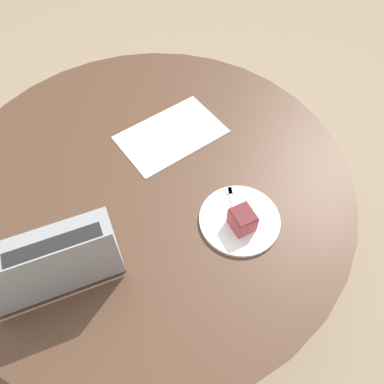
# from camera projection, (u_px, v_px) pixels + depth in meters

# --- Properties ---
(ground_plane) EXTENTS (12.00, 12.00, 0.00)m
(ground_plane) POSITION_uv_depth(u_px,v_px,m) (163.00, 268.00, 1.83)
(ground_plane) COLOR gray
(dining_table) EXTENTS (1.34, 1.34, 0.74)m
(dining_table) POSITION_uv_depth(u_px,v_px,m) (151.00, 198.00, 1.32)
(dining_table) COLOR #4C3323
(dining_table) RESTS_ON ground_plane
(paper_document) EXTENTS (0.40, 0.29, 0.00)m
(paper_document) POSITION_uv_depth(u_px,v_px,m) (171.00, 134.00, 1.34)
(paper_document) COLOR white
(paper_document) RESTS_ON dining_table
(plate) EXTENTS (0.25, 0.25, 0.01)m
(plate) POSITION_uv_depth(u_px,v_px,m) (239.00, 220.00, 1.13)
(plate) COLOR white
(plate) RESTS_ON dining_table
(cake_slice) EXTENTS (0.08, 0.09, 0.07)m
(cake_slice) POSITION_uv_depth(u_px,v_px,m) (242.00, 220.00, 1.09)
(cake_slice) COLOR #B74C51
(cake_slice) RESTS_ON plate
(fork) EXTENTS (0.13, 0.14, 0.00)m
(fork) POSITION_uv_depth(u_px,v_px,m) (233.00, 205.00, 1.15)
(fork) COLOR silver
(fork) RESTS_ON plate
(laptop) EXTENTS (0.41, 0.35, 0.23)m
(laptop) POSITION_uv_depth(u_px,v_px,m) (55.00, 263.00, 1.02)
(laptop) COLOR gray
(laptop) RESTS_ON dining_table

